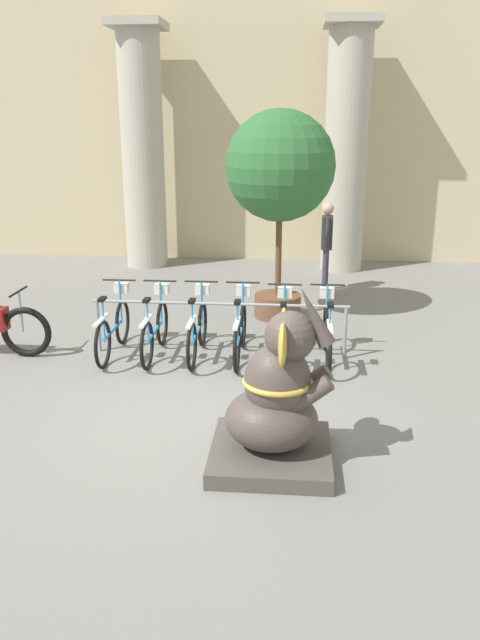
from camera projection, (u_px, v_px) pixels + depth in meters
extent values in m
plane|color=slate|center=(186.00, 416.00, 7.00)|extent=(60.00, 60.00, 0.00)
cube|color=#C6B78E|center=(247.00, 129.00, 14.26)|extent=(20.00, 0.20, 6.00)
cylinder|color=#ADA899|center=(143.00, 153.00, 13.64)|extent=(0.92, 0.92, 5.00)
cube|color=#ADA899|center=(137.00, 24.00, 12.86)|extent=(1.15, 1.15, 0.16)
cylinder|color=#ADA899|center=(346.00, 154.00, 13.28)|extent=(0.92, 0.92, 5.00)
cube|color=#ADA899|center=(352.00, 21.00, 12.49)|extent=(1.15, 1.15, 0.16)
cylinder|color=gray|center=(98.00, 326.00, 8.87)|extent=(0.05, 0.05, 0.75)
cylinder|color=gray|center=(345.00, 333.00, 8.58)|extent=(0.05, 0.05, 0.75)
cylinder|color=gray|center=(219.00, 304.00, 8.61)|extent=(3.58, 0.04, 0.04)
torus|color=black|center=(122.00, 322.00, 9.20)|extent=(0.05, 0.66, 0.66)
torus|color=black|center=(103.00, 344.00, 8.27)|extent=(0.05, 0.66, 0.66)
cube|color=#338CC6|center=(113.00, 329.00, 8.72)|extent=(0.04, 0.88, 0.04)
cube|color=silver|center=(101.00, 320.00, 8.17)|extent=(0.06, 0.55, 0.03)
cylinder|color=#338CC6|center=(104.00, 321.00, 8.28)|extent=(0.03, 0.03, 0.58)
cube|color=black|center=(102.00, 299.00, 8.19)|extent=(0.08, 0.18, 0.04)
cylinder|color=#338CC6|center=(120.00, 302.00, 9.07)|extent=(0.03, 0.03, 0.65)
cylinder|color=black|center=(119.00, 280.00, 8.97)|extent=(0.48, 0.03, 0.03)
cube|color=silver|center=(122.00, 288.00, 9.11)|extent=(0.20, 0.16, 0.14)
torus|color=black|center=(162.00, 323.00, 9.16)|extent=(0.05, 0.66, 0.66)
torus|color=black|center=(147.00, 346.00, 8.23)|extent=(0.05, 0.66, 0.66)
cube|color=#338CC6|center=(155.00, 330.00, 8.68)|extent=(0.04, 0.88, 0.04)
cube|color=silver|center=(146.00, 321.00, 8.12)|extent=(0.06, 0.55, 0.03)
cylinder|color=#338CC6|center=(148.00, 323.00, 8.24)|extent=(0.03, 0.03, 0.58)
cube|color=black|center=(147.00, 300.00, 8.14)|extent=(0.08, 0.18, 0.04)
cylinder|color=#338CC6|center=(161.00, 303.00, 9.02)|extent=(0.03, 0.03, 0.65)
cylinder|color=black|center=(160.00, 281.00, 8.92)|extent=(0.48, 0.03, 0.03)
cube|color=silver|center=(162.00, 289.00, 9.06)|extent=(0.20, 0.16, 0.14)
torus|color=black|center=(203.00, 324.00, 9.12)|extent=(0.05, 0.66, 0.66)
torus|color=black|center=(192.00, 347.00, 8.19)|extent=(0.05, 0.66, 0.66)
cube|color=#338CC6|center=(197.00, 331.00, 8.64)|extent=(0.04, 0.88, 0.04)
cube|color=silver|center=(191.00, 322.00, 8.09)|extent=(0.06, 0.55, 0.03)
cylinder|color=#338CC6|center=(192.00, 323.00, 8.20)|extent=(0.03, 0.03, 0.58)
cube|color=black|center=(192.00, 301.00, 8.10)|extent=(0.08, 0.18, 0.04)
cylinder|color=#338CC6|center=(202.00, 303.00, 8.98)|extent=(0.03, 0.03, 0.65)
cylinder|color=black|center=(201.00, 282.00, 8.89)|extent=(0.48, 0.03, 0.03)
cube|color=silver|center=(202.00, 289.00, 9.02)|extent=(0.20, 0.16, 0.14)
torus|color=black|center=(243.00, 325.00, 9.07)|extent=(0.05, 0.66, 0.66)
torus|color=black|center=(237.00, 348.00, 8.14)|extent=(0.05, 0.66, 0.66)
cube|color=#338CC6|center=(240.00, 333.00, 8.59)|extent=(0.04, 0.88, 0.04)
cube|color=silver|center=(237.00, 323.00, 8.04)|extent=(0.06, 0.55, 0.03)
cylinder|color=#338CC6|center=(237.00, 325.00, 8.15)|extent=(0.03, 0.03, 0.58)
cube|color=black|center=(237.00, 302.00, 8.05)|extent=(0.08, 0.18, 0.04)
cylinder|color=#338CC6|center=(243.00, 304.00, 8.93)|extent=(0.03, 0.03, 0.65)
cylinder|color=black|center=(243.00, 282.00, 8.83)|extent=(0.48, 0.03, 0.03)
cube|color=silver|center=(243.00, 290.00, 8.97)|extent=(0.20, 0.16, 0.14)
torus|color=black|center=(284.00, 327.00, 8.96)|extent=(0.05, 0.66, 0.66)
torus|color=black|center=(282.00, 351.00, 8.03)|extent=(0.05, 0.66, 0.66)
cube|color=#338CC6|center=(283.00, 335.00, 8.48)|extent=(0.04, 0.88, 0.04)
cube|color=silver|center=(283.00, 326.00, 7.93)|extent=(0.06, 0.55, 0.03)
cylinder|color=#338CC6|center=(283.00, 327.00, 8.04)|extent=(0.03, 0.03, 0.58)
cube|color=black|center=(283.00, 304.00, 7.95)|extent=(0.08, 0.18, 0.04)
cylinder|color=#338CC6|center=(284.00, 307.00, 8.83)|extent=(0.03, 0.03, 0.65)
cylinder|color=black|center=(285.00, 284.00, 8.73)|extent=(0.48, 0.03, 0.03)
cube|color=silver|center=(285.00, 292.00, 8.87)|extent=(0.20, 0.16, 0.14)
torus|color=black|center=(326.00, 328.00, 8.94)|extent=(0.05, 0.66, 0.66)
torus|color=black|center=(329.00, 352.00, 8.01)|extent=(0.05, 0.66, 0.66)
cube|color=#338CC6|center=(327.00, 336.00, 8.46)|extent=(0.04, 0.88, 0.04)
cube|color=silver|center=(330.00, 326.00, 7.91)|extent=(0.06, 0.55, 0.03)
cylinder|color=#338CC6|center=(329.00, 328.00, 8.02)|extent=(0.03, 0.03, 0.58)
cube|color=black|center=(330.00, 305.00, 7.93)|extent=(0.08, 0.18, 0.04)
cylinder|color=#338CC6|center=(327.00, 307.00, 8.81)|extent=(0.03, 0.03, 0.65)
cylinder|color=black|center=(328.00, 285.00, 8.71)|extent=(0.48, 0.03, 0.03)
cube|color=silver|center=(327.00, 293.00, 8.84)|extent=(0.20, 0.16, 0.14)
cube|color=#4C4742|center=(271.00, 453.00, 6.05)|extent=(1.16, 1.16, 0.16)
ellipsoid|color=#4C423D|center=(271.00, 419.00, 5.94)|extent=(0.89, 0.79, 0.58)
ellipsoid|color=#4C423D|center=(278.00, 381.00, 5.81)|extent=(0.63, 0.58, 0.74)
sphere|color=#4C423D|center=(290.00, 336.00, 5.67)|extent=(0.47, 0.47, 0.47)
ellipsoid|color=gold|center=(284.00, 328.00, 5.90)|extent=(0.08, 0.34, 0.40)
ellipsoid|color=gold|center=(283.00, 345.00, 5.45)|extent=(0.08, 0.34, 0.40)
cone|color=#4C423D|center=(314.00, 316.00, 5.59)|extent=(0.40, 0.17, 0.59)
cylinder|color=#4C423D|center=(308.00, 385.00, 5.94)|extent=(0.47, 0.16, 0.42)
cylinder|color=#4C423D|center=(309.00, 396.00, 5.69)|extent=(0.47, 0.16, 0.42)
torus|color=gold|center=(278.00, 381.00, 5.81)|extent=(0.66, 0.66, 0.05)
torus|color=black|center=(26.00, 332.00, 8.67)|extent=(0.72, 0.09, 0.72)
cylinder|color=#99999E|center=(21.00, 313.00, 8.59)|extent=(0.04, 0.04, 0.56)
cylinder|color=black|center=(18.00, 292.00, 8.50)|extent=(0.03, 0.55, 0.03)
cylinder|color=#383342|center=(325.00, 269.00, 12.13)|extent=(0.11, 0.11, 0.84)
cylinder|color=#383342|center=(326.00, 271.00, 11.97)|extent=(0.11, 0.11, 0.84)
cube|color=#333338|center=(327.00, 232.00, 11.83)|extent=(0.20, 0.32, 0.63)
sphere|color=tan|center=(328.00, 209.00, 11.69)|extent=(0.23, 0.23, 0.23)
cylinder|color=#333338|center=(327.00, 229.00, 12.01)|extent=(0.07, 0.07, 0.56)
cylinder|color=#333338|center=(327.00, 233.00, 11.63)|extent=(0.07, 0.07, 0.56)
cylinder|color=brown|center=(278.00, 306.00, 10.52)|extent=(0.78, 0.78, 0.38)
cylinder|color=brown|center=(279.00, 253.00, 10.25)|extent=(0.10, 0.10, 1.40)
sphere|color=#2D6633|center=(280.00, 166.00, 9.82)|extent=(1.75, 1.75, 1.75)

